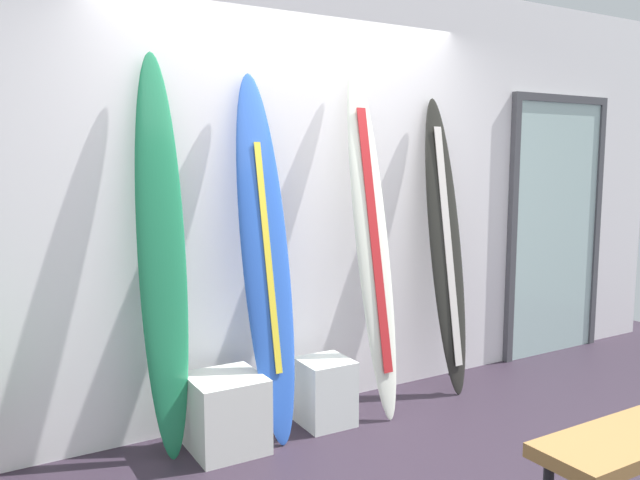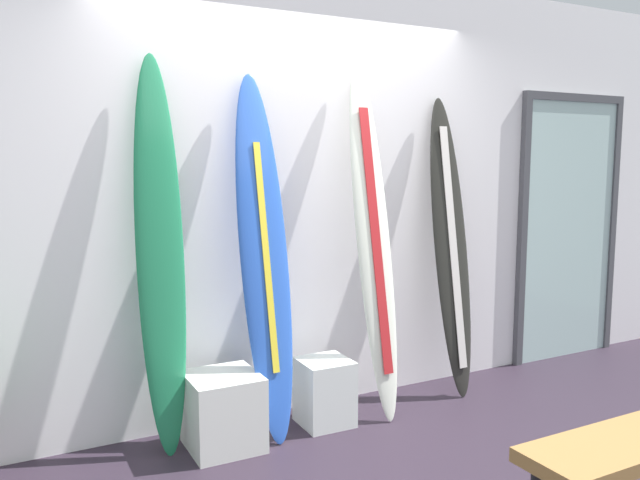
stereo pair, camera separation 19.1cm
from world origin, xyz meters
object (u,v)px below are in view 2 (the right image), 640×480
Objects in this scene: surfboard_emerald at (160,259)px; display_block_left at (325,392)px; surfboard_cobalt at (264,259)px; bench at (630,451)px; surfboard_ivory at (373,240)px; display_block_center at (223,411)px; glass_door at (569,224)px; surfboard_charcoal at (451,249)px.

surfboard_emerald is 5.43× the size of display_block_left.
surfboard_cobalt is 2.06m from bench.
display_block_left is (-0.37, -0.04, -0.91)m from surfboard_ivory.
surfboard_ivory reaches higher than surfboard_emerald.
bench is (1.21, -1.66, 0.19)m from display_block_center.
glass_door is at bearing 5.86° from display_block_center.
bench is at bearing -62.01° from surfboard_cobalt.
surfboard_charcoal is 0.96× the size of glass_door.
surfboard_charcoal is at bearing 3.94° from display_block_center.
glass_door is (2.40, 0.29, 0.89)m from display_block_left.
surfboard_charcoal is 1.87m from display_block_center.
surfboard_emerald is 2.44m from bench.
display_block_center is at bearing -176.63° from surfboard_ivory.
surfboard_charcoal reaches higher than display_block_left.
display_block_left is at bearing -7.74° from surfboard_cobalt.
surfboard_charcoal reaches higher than display_block_center.
glass_door is at bearing 2.85° from surfboard_emerald.
display_block_center is (-1.02, -0.06, -0.90)m from surfboard_ivory.
glass_door is (3.34, 0.17, 0.02)m from surfboard_emerald.
surfboard_emerald is at bearing 176.21° from surfboard_ivory.
display_block_left is at bearing -173.65° from surfboard_ivory.
glass_door is at bearing 7.11° from surfboard_ivory.
surfboard_charcoal is 1.38m from glass_door.
surfboard_charcoal is at bearing 5.36° from display_block_left.
surfboard_cobalt is at bearing 179.30° from surfboard_ivory.
surfboard_emerald reaches higher than display_block_center.
surfboard_ivory is at bearing 96.06° from bench.
surfboard_emerald reaches higher than bench.
display_block_left is at bearing -174.64° from surfboard_charcoal.
display_block_left is at bearing -7.71° from surfboard_emerald.
surfboard_cobalt is at bearing 13.50° from display_block_center.
display_block_center is at bearing -166.50° from surfboard_cobalt.
surfboard_charcoal is 1.93m from bench.
surfboard_ivory reaches higher than display_block_left.
surfboard_charcoal is at bearing -0.90° from surfboard_emerald.
surfboard_cobalt is 1.04× the size of surfboard_charcoal.
surfboard_charcoal is (0.66, 0.06, -0.11)m from surfboard_ivory.
glass_door is (2.03, 0.25, -0.02)m from surfboard_ivory.
glass_door reaches higher than display_block_left.
surfboard_ivory is 2.16× the size of bench.
bench is at bearing -83.94° from surfboard_ivory.
surfboard_cobalt is (0.58, -0.08, -0.03)m from surfboard_emerald.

